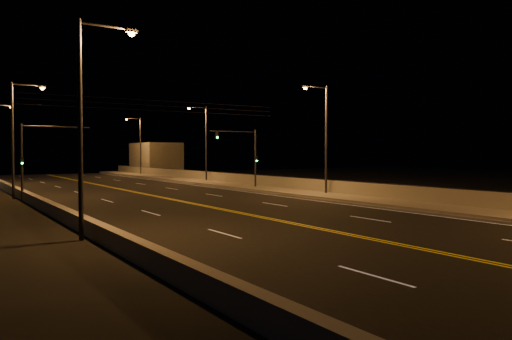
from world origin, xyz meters
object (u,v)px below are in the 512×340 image
streetlight_1 (324,133)px  traffic_signal_right (246,152)px  streetlight_5 (16,132)px  streetlight_4 (87,113)px  streetlight_3 (139,142)px  traffic_signal_left (36,151)px  streetlight_2 (204,139)px

streetlight_1 → traffic_signal_right: 9.79m
streetlight_5 → traffic_signal_right: size_ratio=1.56×
streetlight_4 → streetlight_3: bearing=68.5°
streetlight_4 → traffic_signal_right: 28.11m
traffic_signal_left → streetlight_1: bearing=-25.2°
streetlight_2 → streetlight_5: same height
streetlight_2 → streetlight_3: 22.59m
traffic_signal_left → streetlight_4: bearing=-93.3°
traffic_signal_right → traffic_signal_left: bearing=180.0°
streetlight_3 → traffic_signal_left: 40.21m
streetlight_5 → traffic_signal_right: bearing=-4.9°
traffic_signal_right → traffic_signal_left: size_ratio=1.00×
streetlight_2 → traffic_signal_right: size_ratio=1.56×
streetlight_3 → streetlight_4: (-21.44, -54.49, 0.00)m
streetlight_2 → traffic_signal_left: size_ratio=1.56×
streetlight_5 → traffic_signal_left: streetlight_5 is taller
streetlight_1 → streetlight_3: (0.00, 44.23, 0.00)m
streetlight_3 → traffic_signal_left: size_ratio=1.56×
streetlight_2 → streetlight_4: size_ratio=1.00×
streetlight_3 → streetlight_4: size_ratio=1.00×
streetlight_3 → streetlight_4: bearing=-111.5°
streetlight_1 → traffic_signal_left: streetlight_1 is taller
streetlight_3 → streetlight_5: bearing=-123.0°
streetlight_1 → streetlight_5: (-21.44, 11.26, 0.00)m
streetlight_2 → streetlight_4: (-21.44, -31.90, 0.00)m
traffic_signal_right → streetlight_3: bearing=87.4°
streetlight_1 → traffic_signal_right: (-1.55, 9.54, -1.53)m
streetlight_4 → traffic_signal_right: streetlight_4 is taller
streetlight_4 → traffic_signal_right: bearing=44.9°
streetlight_2 → traffic_signal_right: 12.29m
streetlight_4 → streetlight_2: bearing=56.1°
streetlight_5 → streetlight_4: bearing=-90.0°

